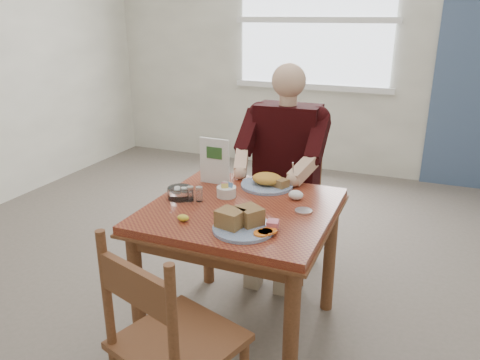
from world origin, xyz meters
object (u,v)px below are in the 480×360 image
at_px(far_plate, 268,182).
at_px(chair_near, 170,345).
at_px(diner, 284,157).
at_px(near_plate, 243,222).
at_px(table, 241,226).
at_px(chair_far, 286,201).

bearing_deg(far_plate, chair_near, -90.79).
xyz_separation_m(diner, near_plate, (0.11, -0.95, -0.03)).
xyz_separation_m(table, diner, (0.00, 0.71, 0.17)).
relative_size(table, chair_near, 0.97).
distance_m(chair_near, near_plate, 0.61).
bearing_deg(chair_near, near_plate, 80.15).
distance_m(diner, near_plate, 0.96).
bearing_deg(diner, table, -90.00).
height_order(diner, near_plate, diner).
relative_size(table, chair_far, 0.97).
height_order(near_plate, far_plate, near_plate).
xyz_separation_m(chair_far, near_plate, (0.11, -1.04, 0.31)).
bearing_deg(far_plate, near_plate, -82.34).
relative_size(chair_near, far_plate, 2.48).
bearing_deg(table, far_plate, 83.93).
height_order(chair_near, far_plate, chair_near).
bearing_deg(near_plate, chair_near, -99.85).
distance_m(near_plate, far_plate, 0.56).
distance_m(table, chair_far, 0.81).
xyz_separation_m(chair_near, diner, (-0.02, 1.47, 0.33)).
relative_size(chair_far, chair_near, 1.00).
xyz_separation_m(chair_near, far_plate, (0.01, 1.07, 0.30)).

